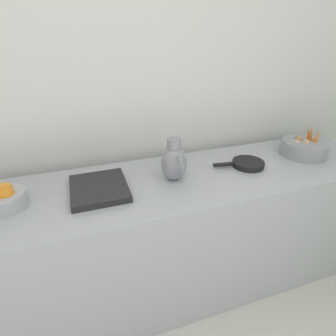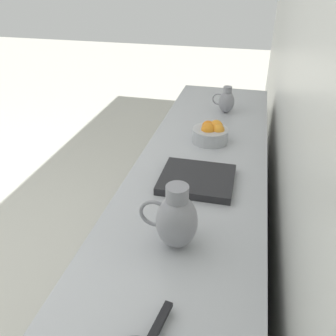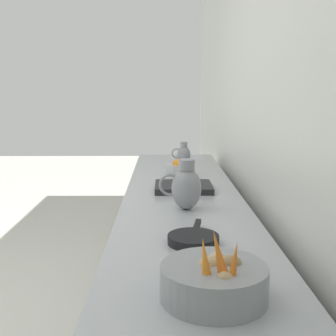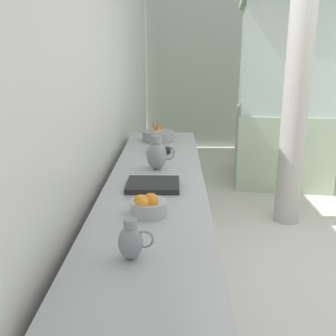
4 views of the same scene
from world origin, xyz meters
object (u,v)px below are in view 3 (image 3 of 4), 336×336
orange_bowl (181,168)px  metal_pitcher_short (184,154)px  vegetable_colander (214,281)px  metal_pitcher_tall (186,187)px  skillet_on_counter (193,239)px

orange_bowl → metal_pitcher_short: size_ratio=1.13×
vegetable_colander → metal_pitcher_short: 2.35m
vegetable_colander → metal_pitcher_tall: 0.98m
orange_bowl → metal_pitcher_short: bearing=-94.8°
orange_bowl → metal_pitcher_tall: metal_pitcher_tall is taller
metal_pitcher_tall → skillet_on_counter: metal_pitcher_tall is taller
metal_pitcher_tall → skillet_on_counter: (-0.00, 0.51, -0.10)m
metal_pitcher_short → metal_pitcher_tall: bearing=87.9°
vegetable_colander → orange_bowl: vegetable_colander is taller
orange_bowl → metal_pitcher_tall: (0.01, 0.89, 0.06)m
orange_bowl → skillet_on_counter: bearing=89.8°
skillet_on_counter → orange_bowl: bearing=-90.2°
vegetable_colander → orange_bowl: 1.87m
metal_pitcher_short → skillet_on_counter: (0.04, 1.87, -0.06)m
metal_pitcher_tall → metal_pitcher_short: metal_pitcher_tall is taller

